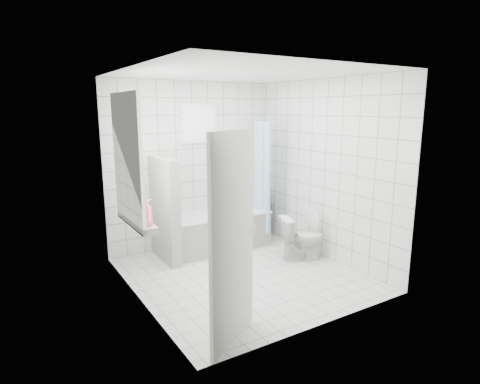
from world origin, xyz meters
TOP-DOWN VIEW (x-y plane):
  - ground at (0.00, 0.00)m, footprint 3.00×3.00m
  - ceiling at (0.00, 0.00)m, footprint 3.00×3.00m
  - wall_back at (0.00, 1.50)m, footprint 2.80×0.02m
  - wall_front at (0.00, -1.50)m, footprint 2.80×0.02m
  - wall_left at (-1.40, 0.00)m, footprint 0.02×3.00m
  - wall_right at (1.40, 0.00)m, footprint 0.02×3.00m
  - window_left at (-1.35, 0.30)m, footprint 0.01×0.90m
  - window_back at (0.10, 1.46)m, footprint 0.50×0.01m
  - window_sill at (-1.31, 0.30)m, footprint 0.18×1.02m
  - door at (-0.91, -1.27)m, footprint 0.70×0.46m
  - bathtub at (0.21, 1.12)m, footprint 1.61×0.77m
  - partition_wall at (-0.66, 1.07)m, footprint 0.15×0.85m
  - tiled_ledge at (1.16, 1.38)m, footprint 0.40×0.24m
  - toilet at (1.03, 0.03)m, footprint 0.73×0.55m
  - curtain_rod at (0.95, 1.10)m, footprint 0.02×0.80m
  - shower_curtain at (0.95, 0.97)m, footprint 0.14×0.48m
  - tub_faucet at (0.31, 1.46)m, footprint 0.18×0.06m
  - sill_bottles at (-1.30, 0.19)m, footprint 0.17×0.76m
  - ledge_bottles at (1.16, 1.35)m, footprint 0.19×0.16m

SIDE VIEW (x-z plane):
  - ground at x=0.00m, z-range 0.00..0.00m
  - tiled_ledge at x=1.16m, z-range 0.00..0.55m
  - bathtub at x=0.21m, z-range 0.00..0.58m
  - toilet at x=1.03m, z-range 0.00..0.66m
  - ledge_bottles at x=1.16m, z-range 0.55..0.79m
  - partition_wall at x=-0.66m, z-range 0.00..1.50m
  - tub_faucet at x=0.31m, z-range 0.82..0.88m
  - window_sill at x=-1.31m, z-range 0.82..0.90m
  - door at x=-0.91m, z-range 0.00..2.00m
  - sill_bottles at x=-1.30m, z-range 0.87..1.17m
  - shower_curtain at x=0.95m, z-range 0.21..1.99m
  - wall_back at x=0.00m, z-range 0.00..2.60m
  - wall_front at x=0.00m, z-range 0.00..2.60m
  - wall_left at x=-1.40m, z-range 0.00..2.60m
  - wall_right at x=1.40m, z-range 0.00..2.60m
  - window_left at x=-1.35m, z-range 0.90..2.30m
  - window_back at x=0.10m, z-range 1.70..2.20m
  - curtain_rod at x=0.95m, z-range 1.99..2.01m
  - ceiling at x=0.00m, z-range 2.60..2.60m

